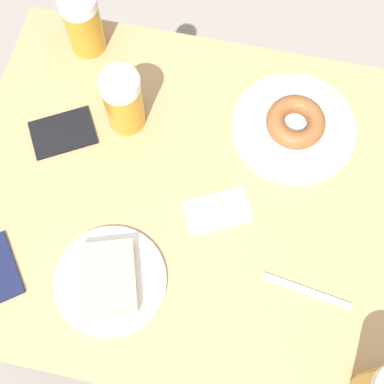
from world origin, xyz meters
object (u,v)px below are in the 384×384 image
object	(u,v)px
beer_mug_center	(83,23)
beer_mug_right	(123,101)
plate_with_cake	(110,279)
napkin_folded	(218,211)
plate_with_donut	(294,125)
fork	(307,291)
passport_near_edge	(63,133)

from	to	relation	value
beer_mug_center	beer_mug_right	world-z (taller)	same
plate_with_cake	napkin_folded	size ratio (longest dim) A/B	1.43
plate_with_cake	plate_with_donut	distance (m)	0.47
plate_with_cake	fork	bearing A→B (deg)	98.98
plate_with_donut	fork	bearing A→B (deg)	12.42
beer_mug_center	passport_near_edge	xyz separation A→B (m)	(0.22, 0.01, -0.07)
napkin_folded	passport_near_edge	bearing A→B (deg)	-106.29
plate_with_cake	fork	size ratio (longest dim) A/B	1.23
fork	passport_near_edge	xyz separation A→B (m)	(-0.22, -0.53, 0.00)
beer_mug_center	fork	bearing A→B (deg)	50.81
beer_mug_right	passport_near_edge	xyz separation A→B (m)	(0.06, -0.12, -0.07)
plate_with_donut	beer_mug_right	size ratio (longest dim) A/B	1.75
passport_near_edge	plate_with_cake	bearing A→B (deg)	32.60
napkin_folded	plate_with_donut	bearing A→B (deg)	150.51
plate_with_donut	beer_mug_center	world-z (taller)	beer_mug_center
fork	passport_near_edge	bearing A→B (deg)	-112.31
plate_with_cake	beer_mug_center	size ratio (longest dim) A/B	1.42
plate_with_cake	napkin_folded	world-z (taller)	plate_with_cake
plate_with_donut	fork	size ratio (longest dim) A/B	1.52
beer_mug_center	napkin_folded	size ratio (longest dim) A/B	1.01
beer_mug_right	napkin_folded	xyz separation A→B (m)	(0.16, 0.22, -0.07)
plate_with_cake	passport_near_edge	distance (m)	0.32
napkin_folded	passport_near_edge	distance (m)	0.35
beer_mug_center	beer_mug_right	distance (m)	0.21
plate_with_donut	beer_mug_center	bearing A→B (deg)	-103.59
plate_with_donut	fork	world-z (taller)	plate_with_donut
beer_mug_right	napkin_folded	distance (m)	0.28
beer_mug_right	passport_near_edge	bearing A→B (deg)	-64.01
beer_mug_center	fork	distance (m)	0.70
passport_near_edge	fork	bearing A→B (deg)	67.69
passport_near_edge	plate_with_donut	bearing A→B (deg)	103.31
plate_with_donut	passport_near_edge	xyz separation A→B (m)	(0.11, -0.46, -0.01)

